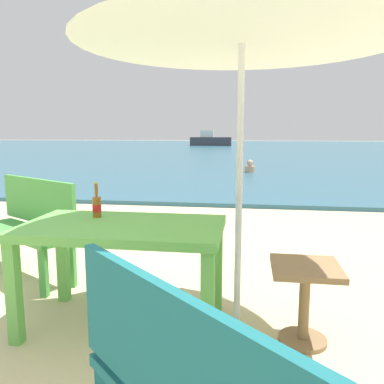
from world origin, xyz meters
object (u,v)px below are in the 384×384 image
object	(u,v)px
beer_bottle_amber	(97,205)
side_table_wood	(305,292)
bench_green_right	(30,222)
boat_ferry	(210,140)
picnic_table_green	(123,239)
swimmer_person	(250,167)
patio_umbrella	(243,14)

from	to	relation	value
beer_bottle_amber	side_table_wood	size ratio (longest dim) A/B	0.49
side_table_wood	bench_green_right	bearing A→B (deg)	160.52
boat_ferry	bench_green_right	bearing A→B (deg)	-87.17
picnic_table_green	swimmer_person	size ratio (longest dim) A/B	3.41
picnic_table_green	bench_green_right	distance (m)	1.47
beer_bottle_amber	swimmer_person	world-z (taller)	beer_bottle_amber
swimmer_person	beer_bottle_amber	bearing A→B (deg)	-96.52
beer_bottle_amber	patio_umbrella	distance (m)	1.67
side_table_wood	boat_ferry	distance (m)	34.78
picnic_table_green	swimmer_person	bearing A→B (deg)	85.02
beer_bottle_amber	swimmer_person	distance (m)	10.17
beer_bottle_amber	patio_umbrella	size ratio (longest dim) A/B	0.12
picnic_table_green	beer_bottle_amber	bearing A→B (deg)	145.40
picnic_table_green	boat_ferry	xyz separation A→B (m)	(-2.87, 34.49, -0.06)
picnic_table_green	patio_umbrella	bearing A→B (deg)	-0.47
patio_umbrella	side_table_wood	xyz separation A→B (m)	(0.44, -0.04, -1.76)
patio_umbrella	side_table_wood	distance (m)	1.82
beer_bottle_amber	boat_ferry	xyz separation A→B (m)	(-2.61, 34.31, -0.27)
swimmer_person	boat_ferry	distance (m)	24.51
picnic_table_green	swimmer_person	xyz separation A→B (m)	(0.89, 10.27, -0.41)
bench_green_right	beer_bottle_amber	bearing A→B (deg)	-34.24
bench_green_right	swimmer_person	distance (m)	9.68
picnic_table_green	patio_umbrella	distance (m)	1.68
patio_umbrella	bench_green_right	size ratio (longest dim) A/B	1.89
beer_bottle_amber	bench_green_right	bearing A→B (deg)	145.76
bench_green_right	swimmer_person	xyz separation A→B (m)	(2.10, 9.44, -0.30)
picnic_table_green	side_table_wood	xyz separation A→B (m)	(1.25, -0.04, -0.30)
beer_bottle_amber	bench_green_right	world-z (taller)	beer_bottle_amber
picnic_table_green	side_table_wood	bearing A→B (deg)	-2.06
side_table_wood	bench_green_right	world-z (taller)	bench_green_right
bench_green_right	boat_ferry	size ratio (longest dim) A/B	0.31
bench_green_right	side_table_wood	bearing A→B (deg)	-19.48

